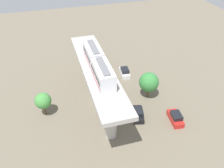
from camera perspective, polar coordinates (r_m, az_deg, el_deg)
name	(u,v)px	position (r m, az deg, el deg)	size (l,w,h in m)	color
ground_plane	(98,102)	(48.19, -3.27, -4.34)	(120.00, 120.00, 0.00)	#706654
viaduct	(97,77)	(44.56, -3.53, 1.61)	(5.20, 28.00, 8.05)	#B7B2AA
train	(98,64)	(41.64, -3.31, 4.76)	(2.64, 13.55, 3.24)	silver
parked_car_black	(138,114)	(44.77, 6.15, -7.00)	(2.73, 4.51, 1.76)	black
parked_car_red	(176,118)	(45.21, 14.81, -7.72)	(2.29, 4.39, 1.76)	red
parked_car_white	(125,72)	(55.74, 3.00, 2.80)	(2.19, 4.35, 1.76)	white
tree_near_viaduct	(149,82)	(48.16, 8.73, 0.42)	(3.95, 3.95, 5.45)	brown
tree_mid_lot	(43,101)	(45.21, -16.01, -3.87)	(3.01, 3.01, 4.70)	brown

